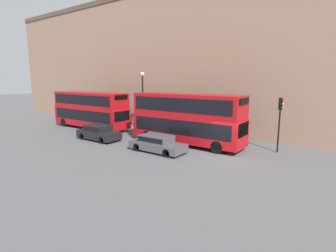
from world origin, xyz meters
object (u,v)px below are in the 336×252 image
bus_leading (186,117)px  car_dark_sedan (157,143)px  bus_second_in_queue (90,109)px  car_hatchback (98,132)px  traffic_light (280,114)px  pedestrian (108,120)px

bus_leading → car_dark_sedan: size_ratio=2.23×
bus_second_in_queue → car_hatchback: (-3.40, -5.48, -1.55)m
bus_leading → car_hatchback: 8.49m
bus_leading → car_dark_sedan: bus_leading is taller
bus_leading → bus_second_in_queue: bearing=90.0°
bus_leading → traffic_light: size_ratio=2.39×
traffic_light → pedestrian: (0.18, 19.82, -2.31)m
car_hatchback → bus_leading: bearing=-65.9°
car_dark_sedan → pedestrian: bearing=65.2°
car_dark_sedan → car_hatchback: size_ratio=1.05×
bus_second_in_queue → traffic_light: size_ratio=2.45×
bus_leading → traffic_light: bus_leading is taller
car_dark_sedan → traffic_light: 9.71m
bus_leading → pedestrian: bearing=80.2°
car_dark_sedan → car_hatchback: (-0.00, 7.03, 0.04)m
bus_leading → traffic_light: (2.00, -7.16, 0.62)m
car_hatchback → pedestrian: size_ratio=2.74×
bus_leading → car_dark_sedan: (-3.40, 0.57, -1.72)m
car_dark_sedan → car_hatchback: bearing=90.0°
car_hatchback → pedestrian: pedestrian is taller
car_dark_sedan → pedestrian: pedestrian is taller
bus_second_in_queue → pedestrian: size_ratio=6.53×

